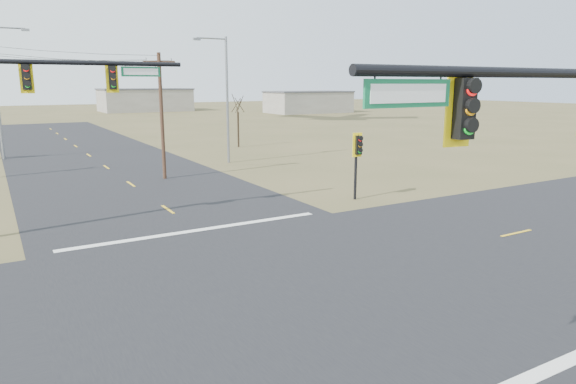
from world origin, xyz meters
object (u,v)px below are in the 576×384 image
object	(u,v)px
pedestal_signal_ne	(358,150)
bare_tree_c	(238,103)
mast_arm_far	(24,103)
utility_pole_near	(162,114)
streetlight_a	(225,93)

from	to	relation	value
pedestal_signal_ne	bare_tree_c	size ratio (longest dim) A/B	0.67
mast_arm_far	pedestal_signal_ne	distance (m)	16.69
utility_pole_near	mast_arm_far	bearing A→B (deg)	-131.48
utility_pole_near	pedestal_signal_ne	bearing A→B (deg)	-57.87
streetlight_a	mast_arm_far	bearing A→B (deg)	-140.07
utility_pole_near	streetlight_a	size ratio (longest dim) A/B	0.84
mast_arm_far	utility_pole_near	xyz separation A→B (m)	(8.83, 9.99, -1.25)
pedestal_signal_ne	streetlight_a	bearing A→B (deg)	106.00
streetlight_a	bare_tree_c	size ratio (longest dim) A/B	1.77
mast_arm_far	utility_pole_near	size ratio (longest dim) A/B	1.16
mast_arm_far	bare_tree_c	size ratio (longest dim) A/B	1.72
pedestal_signal_ne	streetlight_a	xyz separation A→B (m)	(-0.86, 16.55, 2.86)
mast_arm_far	streetlight_a	xyz separation A→B (m)	(15.46, 14.61, -0.01)
pedestal_signal_ne	utility_pole_near	distance (m)	14.18
mast_arm_far	utility_pole_near	world-z (taller)	utility_pole_near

